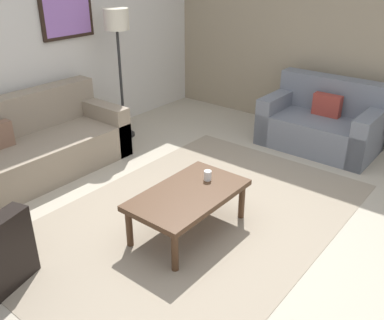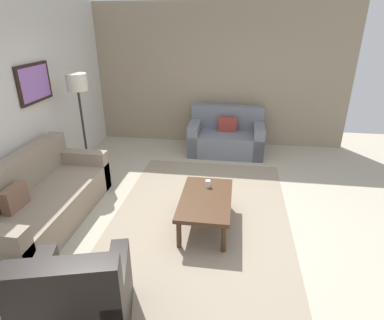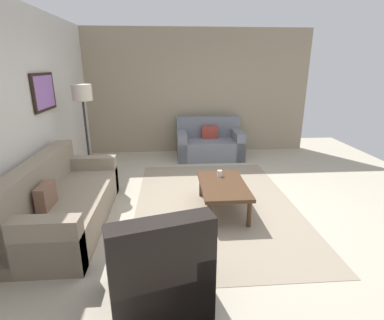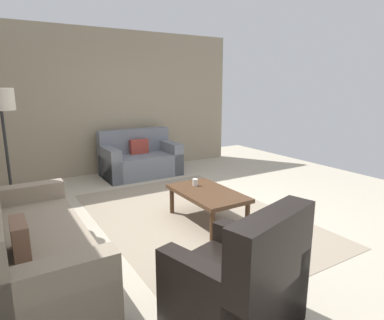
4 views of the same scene
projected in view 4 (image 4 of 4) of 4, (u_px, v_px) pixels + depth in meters
ground_plane at (195, 217)px, 4.45m from camera, size 8.00×8.00×0.00m
stone_feature_panel at (116, 102)px, 6.64m from camera, size 0.12×5.20×2.80m
area_rug at (195, 217)px, 4.45m from camera, size 3.51×2.36×0.01m
couch_main at (22, 250)px, 2.96m from camera, size 2.19×0.91×0.88m
couch_loveseat at (139, 160)px, 6.54m from camera, size 0.88×1.45×0.88m
armchair_leather at (241, 289)px, 2.39m from camera, size 0.98×0.98×0.95m
coffee_table at (207, 195)px, 4.25m from camera, size 1.10×0.64×0.41m
cup at (195, 182)px, 4.47m from camera, size 0.07×0.07×0.09m
lamp_standing at (2, 114)px, 3.94m from camera, size 0.32×0.32×1.71m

